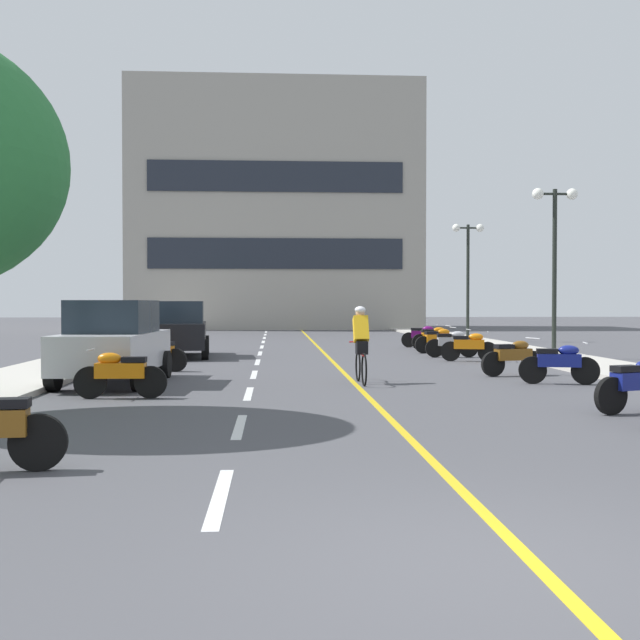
% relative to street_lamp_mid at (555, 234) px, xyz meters
% --- Properties ---
extents(ground_plane, '(140.00, 140.00, 0.00)m').
position_rel_street_lamp_mid_xyz_m(ground_plane, '(-7.35, 2.03, -3.96)').
color(ground_plane, '#47474C').
extents(curb_left, '(2.40, 72.00, 0.12)m').
position_rel_street_lamp_mid_xyz_m(curb_left, '(-14.55, 5.03, -3.90)').
color(curb_left, '#B7B2A8').
rests_on(curb_left, ground).
extents(curb_right, '(2.40, 72.00, 0.12)m').
position_rel_street_lamp_mid_xyz_m(curb_right, '(-0.15, 5.03, -3.90)').
color(curb_right, '#B7B2A8').
rests_on(curb_right, ground).
extents(lane_dash_0, '(0.14, 2.20, 0.01)m').
position_rel_street_lamp_mid_xyz_m(lane_dash_0, '(-9.35, -16.97, -3.95)').
color(lane_dash_0, silver).
rests_on(lane_dash_0, ground).
extents(lane_dash_1, '(0.14, 2.20, 0.01)m').
position_rel_street_lamp_mid_xyz_m(lane_dash_1, '(-9.35, -12.97, -3.95)').
color(lane_dash_1, silver).
rests_on(lane_dash_1, ground).
extents(lane_dash_2, '(0.14, 2.20, 0.01)m').
position_rel_street_lamp_mid_xyz_m(lane_dash_2, '(-9.35, -8.97, -3.95)').
color(lane_dash_2, silver).
rests_on(lane_dash_2, ground).
extents(lane_dash_3, '(0.14, 2.20, 0.01)m').
position_rel_street_lamp_mid_xyz_m(lane_dash_3, '(-9.35, -4.97, -3.95)').
color(lane_dash_3, silver).
rests_on(lane_dash_3, ground).
extents(lane_dash_4, '(0.14, 2.20, 0.01)m').
position_rel_street_lamp_mid_xyz_m(lane_dash_4, '(-9.35, -0.97, -3.95)').
color(lane_dash_4, silver).
rests_on(lane_dash_4, ground).
extents(lane_dash_5, '(0.14, 2.20, 0.01)m').
position_rel_street_lamp_mid_xyz_m(lane_dash_5, '(-9.35, 3.03, -3.95)').
color(lane_dash_5, silver).
rests_on(lane_dash_5, ground).
extents(lane_dash_6, '(0.14, 2.20, 0.01)m').
position_rel_street_lamp_mid_xyz_m(lane_dash_6, '(-9.35, 7.03, -3.95)').
color(lane_dash_6, silver).
rests_on(lane_dash_6, ground).
extents(lane_dash_7, '(0.14, 2.20, 0.01)m').
position_rel_street_lamp_mid_xyz_m(lane_dash_7, '(-9.35, 11.03, -3.95)').
color(lane_dash_7, silver).
rests_on(lane_dash_7, ground).
extents(lane_dash_8, '(0.14, 2.20, 0.01)m').
position_rel_street_lamp_mid_xyz_m(lane_dash_8, '(-9.35, 15.03, -3.95)').
color(lane_dash_8, silver).
rests_on(lane_dash_8, ground).
extents(lane_dash_9, '(0.14, 2.20, 0.01)m').
position_rel_street_lamp_mid_xyz_m(lane_dash_9, '(-9.35, 19.03, -3.95)').
color(lane_dash_9, silver).
rests_on(lane_dash_9, ground).
extents(lane_dash_10, '(0.14, 2.20, 0.01)m').
position_rel_street_lamp_mid_xyz_m(lane_dash_10, '(-9.35, 23.03, -3.95)').
color(lane_dash_10, silver).
rests_on(lane_dash_10, ground).
extents(lane_dash_11, '(0.14, 2.20, 0.01)m').
position_rel_street_lamp_mid_xyz_m(lane_dash_11, '(-9.35, 27.03, -3.95)').
color(lane_dash_11, silver).
rests_on(lane_dash_11, ground).
extents(centre_line_yellow, '(0.12, 66.00, 0.01)m').
position_rel_street_lamp_mid_xyz_m(centre_line_yellow, '(-7.10, 5.03, -3.95)').
color(centre_line_yellow, gold).
rests_on(centre_line_yellow, ground).
extents(office_building, '(19.52, 9.58, 16.49)m').
position_rel_street_lamp_mid_xyz_m(office_building, '(-8.72, 30.76, 4.29)').
color(office_building, '#9E998E').
rests_on(office_building, ground).
extents(street_lamp_mid, '(1.46, 0.36, 5.26)m').
position_rel_street_lamp_mid_xyz_m(street_lamp_mid, '(0.00, 0.00, 0.00)').
color(street_lamp_mid, black).
rests_on(street_lamp_mid, curb_right).
extents(street_lamp_far, '(1.46, 0.36, 5.24)m').
position_rel_street_lamp_mid_xyz_m(street_lamp_far, '(-0.02, 10.88, -0.01)').
color(street_lamp_far, black).
rests_on(street_lamp_far, curb_right).
extents(parked_car_near, '(2.08, 4.27, 1.82)m').
position_rel_street_lamp_mid_xyz_m(parked_car_near, '(-12.33, -6.99, -3.04)').
color(parked_car_near, black).
rests_on(parked_car_near, ground).
extents(parked_car_mid, '(2.18, 4.32, 1.82)m').
position_rel_street_lamp_mid_xyz_m(parked_car_mid, '(-11.95, 1.46, -3.04)').
color(parked_car_mid, black).
rests_on(parked_car_mid, ground).
extents(motorcycle_2, '(1.63, 0.81, 0.92)m').
position_rel_street_lamp_mid_xyz_m(motorcycle_2, '(-3.03, -11.98, -3.48)').
color(motorcycle_2, black).
rests_on(motorcycle_2, ground).
extents(motorcycle_3, '(1.70, 0.60, 0.92)m').
position_rel_street_lamp_mid_xyz_m(motorcycle_3, '(-11.69, -9.61, -3.48)').
color(motorcycle_3, black).
rests_on(motorcycle_3, ground).
extents(motorcycle_4, '(1.68, 0.67, 0.92)m').
position_rel_street_lamp_mid_xyz_m(motorcycle_4, '(-2.69, -7.64, -3.48)').
color(motorcycle_4, black).
rests_on(motorcycle_4, ground).
extents(motorcycle_5, '(1.67, 0.70, 0.92)m').
position_rel_street_lamp_mid_xyz_m(motorcycle_5, '(-3.08, -5.67, -3.48)').
color(motorcycle_5, black).
rests_on(motorcycle_5, ground).
extents(motorcycle_6, '(1.64, 0.79, 0.92)m').
position_rel_street_lamp_mid_xyz_m(motorcycle_6, '(-11.90, -3.87, -3.48)').
color(motorcycle_6, black).
rests_on(motorcycle_6, ground).
extents(motorcycle_7, '(1.67, 0.70, 0.92)m').
position_rel_street_lamp_mid_xyz_m(motorcycle_7, '(-2.98, -1.06, -3.48)').
color(motorcycle_7, black).
rests_on(motorcycle_7, ground).
extents(motorcycle_8, '(1.70, 0.60, 0.92)m').
position_rel_street_lamp_mid_xyz_m(motorcycle_8, '(-3.11, 0.68, -3.48)').
color(motorcycle_8, black).
rests_on(motorcycle_8, ground).
extents(motorcycle_9, '(1.70, 0.60, 0.92)m').
position_rel_street_lamp_mid_xyz_m(motorcycle_9, '(-3.09, 2.83, -3.48)').
color(motorcycle_9, black).
rests_on(motorcycle_9, ground).
extents(motorcycle_10, '(1.70, 0.60, 0.92)m').
position_rel_street_lamp_mid_xyz_m(motorcycle_10, '(-2.85, 4.73, -3.48)').
color(motorcycle_10, black).
rests_on(motorcycle_10, ground).
extents(motorcycle_11, '(1.67, 0.71, 0.92)m').
position_rel_street_lamp_mid_xyz_m(motorcycle_11, '(-2.98, 6.23, -3.48)').
color(motorcycle_11, black).
rests_on(motorcycle_11, ground).
extents(cyclist_rider, '(0.42, 1.77, 1.71)m').
position_rel_street_lamp_mid_xyz_m(cyclist_rider, '(-6.95, -7.17, -3.07)').
color(cyclist_rider, black).
rests_on(cyclist_rider, ground).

